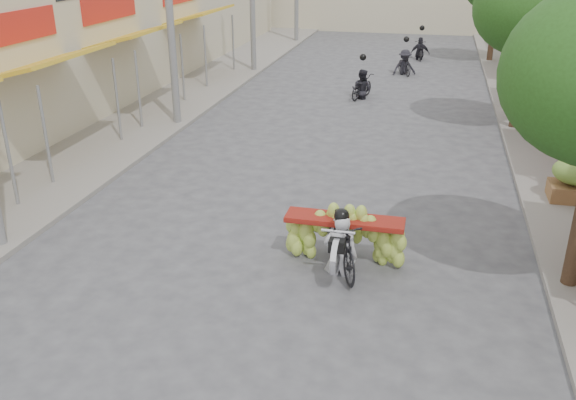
% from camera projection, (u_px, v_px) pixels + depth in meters
% --- Properties ---
extents(ground, '(120.00, 120.00, 0.00)m').
position_uv_depth(ground, '(202.00, 389.00, 8.42)').
color(ground, '#535358').
rests_on(ground, ground).
extents(sidewalk_left, '(4.00, 60.00, 0.12)m').
position_uv_depth(sidewalk_left, '(170.00, 99.00, 23.28)').
color(sidewalk_left, gray).
rests_on(sidewalk_left, ground).
extents(sidewalk_right, '(4.00, 60.00, 0.12)m').
position_uv_depth(sidewalk_right, '(560.00, 123.00, 20.31)').
color(sidewalk_right, gray).
rests_on(sidewalk_right, ground).
extents(shophouse_row_left, '(9.77, 40.00, 6.00)m').
position_uv_depth(shophouse_row_left, '(25.00, 19.00, 22.27)').
color(shophouse_row_left, beige).
rests_on(shophouse_row_left, ground).
extents(street_tree_mid, '(3.40, 3.40, 5.25)m').
position_uv_depth(street_tree_mid, '(531.00, 9.00, 18.28)').
color(street_tree_mid, '#3A2719').
rests_on(street_tree_mid, ground).
extents(produce_crate_far, '(1.20, 0.88, 1.16)m').
position_uv_depth(produce_crate_far, '(534.00, 95.00, 21.11)').
color(produce_crate_far, brown).
rests_on(produce_crate_far, ground).
extents(banana_motorbike, '(2.23, 1.95, 2.18)m').
position_uv_depth(banana_motorbike, '(342.00, 233.00, 11.26)').
color(banana_motorbike, black).
rests_on(banana_motorbike, ground).
extents(pedestrian, '(0.76, 0.46, 1.51)m').
position_uv_depth(pedestrian, '(521.00, 91.00, 21.00)').
color(pedestrian, white).
rests_on(pedestrian, ground).
extents(bg_motorbike_a, '(1.04, 1.69, 1.95)m').
position_uv_depth(bg_motorbike_a, '(362.00, 79.00, 23.39)').
color(bg_motorbike_a, black).
rests_on(bg_motorbike_a, ground).
extents(bg_motorbike_b, '(1.19, 1.61, 1.95)m').
position_uv_depth(bg_motorbike_b, '(405.00, 55.00, 27.41)').
color(bg_motorbike_b, black).
rests_on(bg_motorbike_b, ground).
extents(bg_motorbike_c, '(1.01, 1.56, 1.95)m').
position_uv_depth(bg_motorbike_c, '(421.00, 43.00, 30.83)').
color(bg_motorbike_c, black).
rests_on(bg_motorbike_c, ground).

